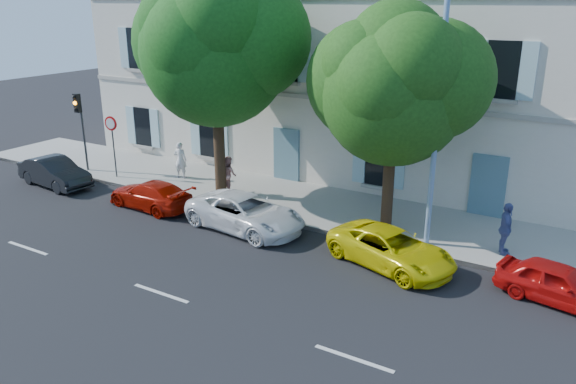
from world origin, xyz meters
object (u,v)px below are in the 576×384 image
Objects in this scene: pedestrian_a at (180,160)px; pedestrian_c at (506,229)px; street_lamp at (437,96)px; pedestrian_b at (229,174)px; car_red_hatchback at (559,284)px; tree_left at (215,52)px; traffic_light at (80,115)px; car_red_coupe at (151,195)px; tree_right at (394,93)px; car_dark_sedan at (55,172)px; car_white_coupe at (245,213)px; road_sign at (112,134)px; car_yellow_supercar at (391,249)px.

pedestrian_c reaches higher than pedestrian_a.
pedestrian_b is at bearing 173.00° from street_lamp.
car_red_hatchback is at bearing -166.62° from pedestrian_b.
tree_left is at bearing 91.38° from car_red_hatchback.
pedestrian_b is (7.82, 0.94, -1.88)m from traffic_light.
car_red_coupe is 14.89m from car_red_hatchback.
car_red_hatchback is at bearing -9.47° from tree_left.
street_lamp is at bearing -22.95° from tree_right.
tree_right reaches higher than car_dark_sedan.
car_white_coupe is at bearing -82.82° from car_dark_sedan.
tree_left is 5.24× the size of pedestrian_c.
tree_left reaches higher than pedestrian_c.
pedestrian_b is at bearing 72.27° from tree_left.
car_dark_sedan is 1.17× the size of car_red_hatchback.
tree_right is (7.36, 0.01, -0.99)m from tree_left.
car_red_hatchback is 14.48m from tree_left.
traffic_light is at bearing 179.48° from street_lamp.
traffic_light reaches higher than car_white_coupe.
car_red_coupe is 1.04× the size of traffic_light.
car_dark_sedan is at bearing -160.71° from tree_left.
road_sign is at bearing 95.79° from car_red_hatchback.
tree_left is 1.03× the size of street_lamp.
street_lamp reaches higher than car_dark_sedan.
pedestrian_a is at bearing 28.41° from road_sign.
car_red_coupe is 0.51× the size of tree_right.
traffic_light is at bearing 96.30° from car_red_hatchback.
car_white_coupe is 10.37m from car_red_hatchback.
road_sign is (-14.14, 1.90, 1.61)m from car_yellow_supercar.
tree_right is 4.84× the size of pedestrian_b.
car_red_coupe is 10.34m from tree_right.
car_dark_sedan is 0.44× the size of street_lamp.
traffic_light is 8.10m from pedestrian_b.
car_white_coupe reaches higher than car_red_coupe.
car_white_coupe is 8.85m from road_sign.
road_sign is at bearing 179.37° from street_lamp.
pedestrian_a reaches higher than car_yellow_supercar.
road_sign reaches higher than car_red_hatchback.
pedestrian_b reaches higher than car_white_coupe.
pedestrian_b reaches higher than car_dark_sedan.
car_red_hatchback is (4.76, 0.22, -0.02)m from car_yellow_supercar.
car_red_hatchback is at bearing 95.08° from car_red_coupe.
car_yellow_supercar is 1.14× the size of traffic_light.
tree_left reaches higher than street_lamp.
traffic_light is (-0.38, 2.01, 2.17)m from car_dark_sedan.
tree_right is at bearing 161.16° from pedestrian_a.
street_lamp is 4.81m from pedestrian_c.
traffic_light is (-6.05, 1.90, 2.26)m from car_red_coupe.
car_red_hatchback is 7.70m from tree_right.
pedestrian_c is at bearing -0.80° from tree_right.
car_yellow_supercar is 8.83m from pedestrian_b.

